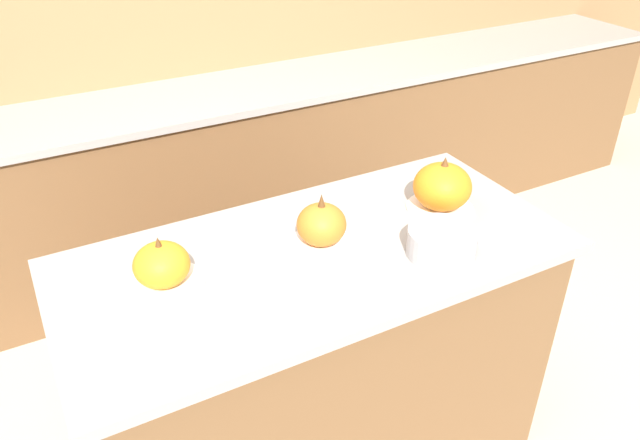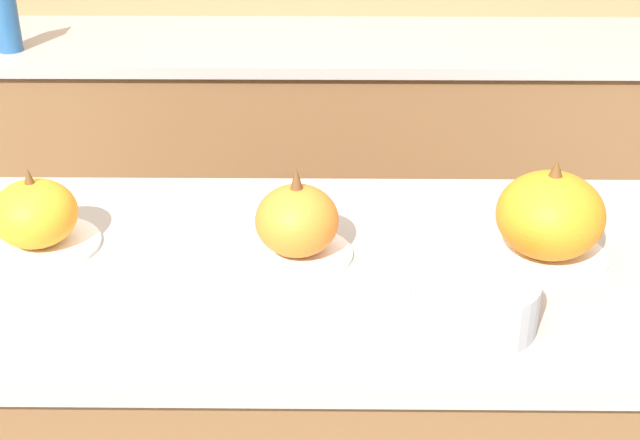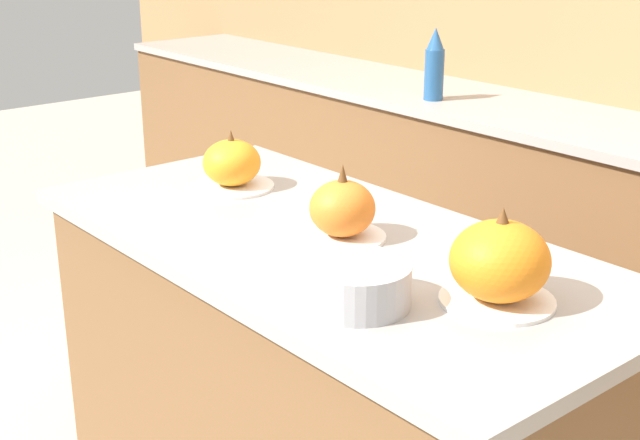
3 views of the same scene
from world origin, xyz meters
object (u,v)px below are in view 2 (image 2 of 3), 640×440
object	(u,v)px
pumpkin_cake_center	(297,224)
pumpkin_cake_right	(550,218)
pumpkin_cake_left	(35,217)
bottle_tall	(4,8)
mixing_bowl	(474,300)

from	to	relation	value
pumpkin_cake_center	pumpkin_cake_right	xyz separation A→B (m)	(0.45, 0.00, 0.01)
pumpkin_cake_left	pumpkin_cake_center	world-z (taller)	pumpkin_cake_center
bottle_tall	mixing_bowl	distance (m)	1.95
pumpkin_cake_left	mixing_bowl	distance (m)	0.80
pumpkin_cake_center	mixing_bowl	size ratio (longest dim) A/B	0.99
bottle_tall	mixing_bowl	world-z (taller)	bottle_tall
pumpkin_cake_center	pumpkin_cake_right	size ratio (longest dim) A/B	0.90
pumpkin_cake_right	mixing_bowl	world-z (taller)	pumpkin_cake_right
pumpkin_cake_left	pumpkin_cake_right	world-z (taller)	pumpkin_cake_right
mixing_bowl	pumpkin_cake_left	bearing A→B (deg)	162.48
pumpkin_cake_left	pumpkin_cake_right	xyz separation A→B (m)	(0.93, -0.03, 0.02)
pumpkin_cake_left	pumpkin_cake_right	bearing A→B (deg)	-1.73
pumpkin_cake_right	bottle_tall	world-z (taller)	bottle_tall
pumpkin_cake_right	bottle_tall	xyz separation A→B (m)	(-1.39, 1.30, 0.05)
bottle_tall	mixing_bowl	size ratio (longest dim) A/B	1.37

